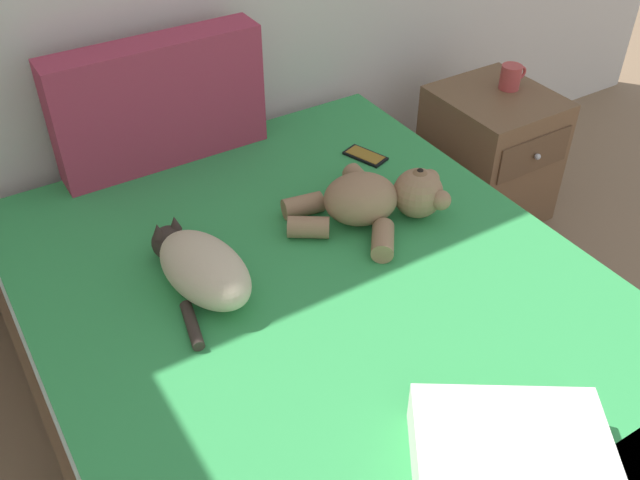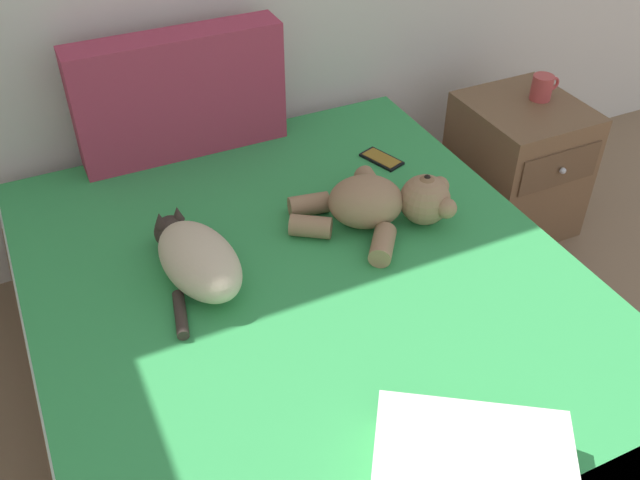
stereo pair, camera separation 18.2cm
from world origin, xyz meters
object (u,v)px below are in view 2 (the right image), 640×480
Objects in this scene: cell_phone at (382,159)px; nightstand at (516,165)px; cat at (196,258)px; bed at (326,367)px; patterned_cushion at (180,95)px; mug at (542,87)px; teddy_bear at (383,203)px; throw_pillow at (472,473)px.

nightstand reaches higher than cell_phone.
cat reaches higher than cell_phone.
nightstand reaches higher than bed.
patterned_cushion is 5.92× the size of mug.
cell_phone is (0.76, 0.32, -0.07)m from cat.
nightstand is (1.41, 0.35, -0.29)m from cat.
patterned_cushion is at bearing 96.07° from bed.
cell_phone is at bearing 49.47° from bed.
cat is 0.84× the size of teddy_bear.
cell_phone is 1.36× the size of mug.
cat is 2.67× the size of cell_phone.
patterned_cushion is 1.35m from mug.
throw_pillow reaches higher than bed.
teddy_bear is at bearing -58.08° from patterned_cushion.
nightstand is (1.23, -0.33, -0.43)m from patterned_cushion.
patterned_cushion is 1.63× the size of cat.
cat is at bearing -165.81° from mug.
cell_phone is at bearing -175.41° from mug.
cell_phone is (0.49, 0.57, 0.25)m from bed.
bed is 5.10× the size of throw_pillow.
cell_phone is 0.41× the size of throw_pillow.
bed is at bearing -152.54° from mug.
bed is 1.29m from nightstand.
mug reaches higher than nightstand.
teddy_bear is 0.36m from cell_phone.
nightstand is at bearing -14.77° from patterned_cushion.
bed is 17.00× the size of mug.
patterned_cushion is at bearing 94.83° from throw_pillow.
cell_phone is at bearing -31.31° from patterned_cushion.
patterned_cushion is at bearing 75.61° from cat.
mug is at bearing 46.51° from throw_pillow.
bed is at bearing -43.10° from cat.
cell_phone is 1.27m from throw_pillow.
mug is at bearing 27.46° from bed.
nightstand is at bearing -161.25° from mug.
bed is 0.52m from teddy_bear.
throw_pillow is (0.03, -0.61, 0.30)m from bed.
cell_phone is at bearing -177.16° from nightstand.
mug is (1.21, 0.63, 0.34)m from bed.
mug is at bearing 18.75° from nightstand.
throw_pillow is at bearing -70.74° from cat.
throw_pillow is 1.72m from mug.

